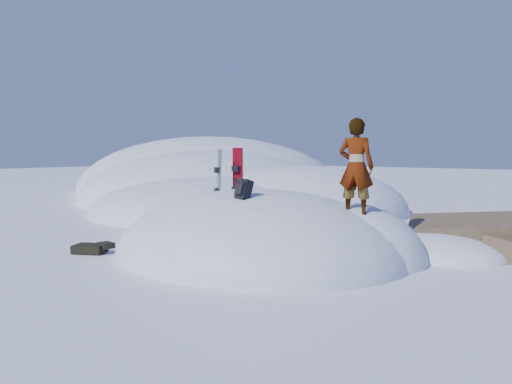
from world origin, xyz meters
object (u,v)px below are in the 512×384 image
Objects in this scene: snowboard_dark at (218,183)px; person at (356,167)px; snowboard_red at (237,182)px; backpack at (243,189)px.

snowboard_dark is 3.58m from person.
person reaches higher than snowboard_dark.
snowboard_red is 3.26m from person.
snowboard_red reaches higher than snowboard_dark.
backpack is (1.37, -1.44, -0.04)m from snowboard_red.
backpack is (1.67, -1.07, -0.01)m from snowboard_dark.
person is at bearing 46.56° from backpack.
snowboard_red is 1.99m from backpack.
snowboard_red is 0.48m from snowboard_dark.
snowboard_red is at bearing -11.10° from person.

